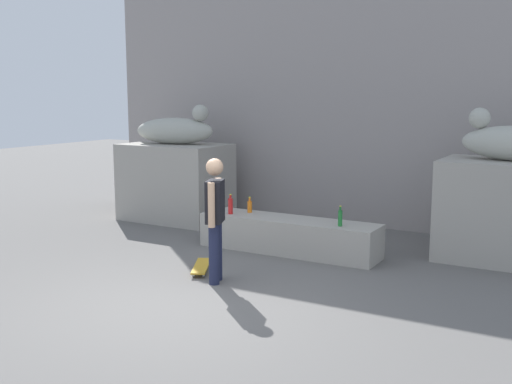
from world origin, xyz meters
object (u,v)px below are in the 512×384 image
object	(u,v)px
statue_reclining_left	(176,130)
skateboard	(201,266)
bottle_green	(340,218)
bottle_orange	(250,206)
skater	(215,215)
bottle_red	(230,206)

from	to	relation	value
statue_reclining_left	skateboard	size ratio (longest dim) A/B	2.10
skateboard	bottle_green	distance (m)	2.19
skateboard	bottle_orange	size ratio (longest dim) A/B	3.07
bottle_orange	skateboard	bearing A→B (deg)	-83.70
skater	bottle_red	world-z (taller)	skater
skateboard	statue_reclining_left	bearing A→B (deg)	-165.46
skater	bottle_green	distance (m)	2.08
bottle_red	bottle_green	xyz separation A→B (m)	(1.92, 0.02, -0.01)
bottle_green	skateboard	bearing A→B (deg)	-136.69
statue_reclining_left	skateboard	bearing A→B (deg)	-61.11
skateboard	skater	bearing A→B (deg)	26.82
skater	skateboard	xyz separation A→B (m)	(-0.47, 0.34, -0.86)
statue_reclining_left	bottle_orange	size ratio (longest dim) A/B	6.45
skateboard	bottle_orange	distance (m)	1.79
bottle_red	skateboard	bearing A→B (deg)	-74.38
skater	bottle_red	xyz separation A→B (m)	(-0.87, 1.76, -0.24)
statue_reclining_left	bottle_green	bearing A→B (deg)	-31.29
skater	bottle_orange	xyz separation A→B (m)	(-0.66, 2.02, -0.27)
statue_reclining_left	skateboard	xyz separation A→B (m)	(2.48, -2.75, -1.74)
bottle_green	bottle_orange	distance (m)	1.73
skater	skateboard	bearing A→B (deg)	-147.55
skateboard	bottle_red	world-z (taller)	bottle_red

